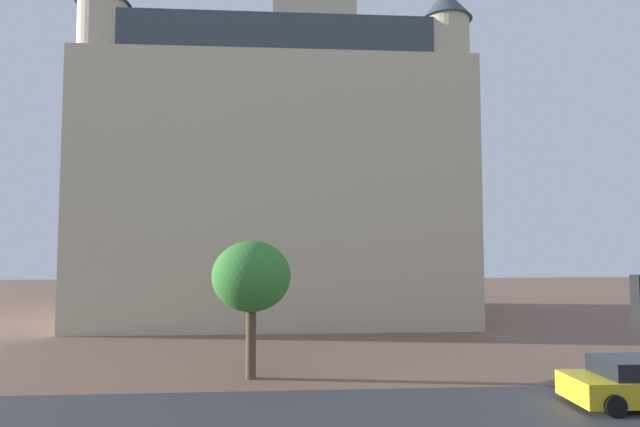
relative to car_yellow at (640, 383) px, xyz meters
name	(u,v)px	position (x,y,z in m)	size (l,w,h in m)	color
landmark_building	(284,171)	(-11.10, 19.89, 9.46)	(23.90, 14.37, 33.18)	beige
car_yellow	(640,383)	(0.00, 0.00, 0.00)	(4.36, 2.05, 1.44)	gold
tree_curb_far	(251,277)	(-12.13, 3.94, 3.02)	(2.94, 2.94, 5.08)	brown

